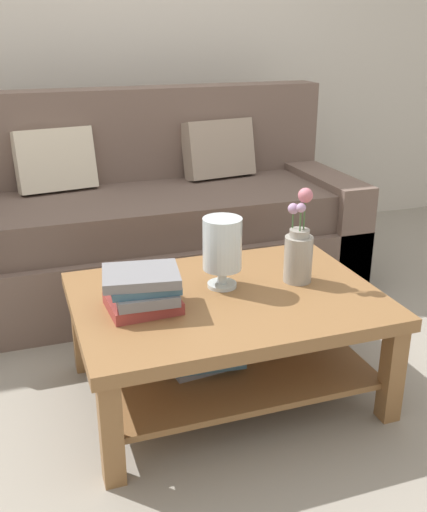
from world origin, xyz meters
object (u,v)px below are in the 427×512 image
(book_stack_main, at_px, (143,291))
(glass_hurricane_vase, at_px, (222,246))
(coffee_table, at_px, (225,322))
(couch, at_px, (153,223))
(flower_pitcher, at_px, (299,251))

(book_stack_main, relative_size, glass_hurricane_vase, 1.07)
(coffee_table, distance_m, glass_hurricane_vase, 0.29)
(couch, xyz_separation_m, book_stack_main, (-0.31, -1.15, 0.14))
(coffee_table, bearing_deg, book_stack_main, -176.60)
(coffee_table, height_order, book_stack_main, book_stack_main)
(flower_pitcher, bearing_deg, couch, 106.28)
(book_stack_main, bearing_deg, coffee_table, 3.40)
(couch, relative_size, glass_hurricane_vase, 7.68)
(glass_hurricane_vase, distance_m, flower_pitcher, 0.31)
(coffee_table, relative_size, flower_pitcher, 3.01)
(couch, xyz_separation_m, coffee_table, (0.01, -1.13, -0.05))
(glass_hurricane_vase, relative_size, flower_pitcher, 0.73)
(flower_pitcher, bearing_deg, glass_hurricane_vase, 171.65)
(coffee_table, relative_size, book_stack_main, 3.84)
(couch, bearing_deg, glass_hurricane_vase, -88.94)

